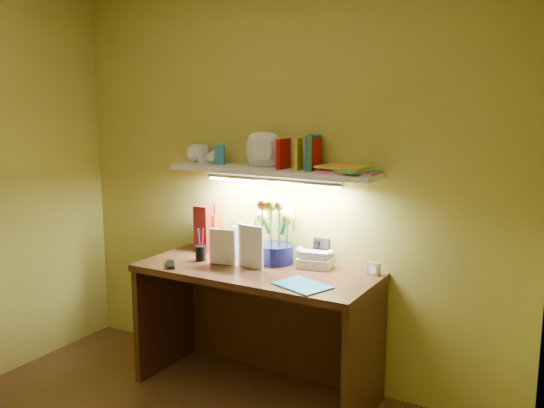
{
  "coord_description": "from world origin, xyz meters",
  "views": [
    {
      "loc": [
        1.75,
        -1.68,
        1.73
      ],
      "look_at": [
        0.02,
        1.35,
        1.11
      ],
      "focal_mm": 40.0,
      "sensor_mm": 36.0,
      "label": 1
    }
  ],
  "objects_px": {
    "whisky_bottle": "(213,227)",
    "flower_bouquet": "(275,231)",
    "desk_clock": "(374,269)",
    "desk": "(256,330)",
    "telephone": "(315,258)"
  },
  "relations": [
    {
      "from": "flower_bouquet",
      "to": "whisky_bottle",
      "type": "height_order",
      "value": "flower_bouquet"
    },
    {
      "from": "telephone",
      "to": "desk",
      "type": "bearing_deg",
      "value": -155.34
    },
    {
      "from": "desk_clock",
      "to": "whisky_bottle",
      "type": "height_order",
      "value": "whisky_bottle"
    },
    {
      "from": "desk",
      "to": "flower_bouquet",
      "type": "xyz_separation_m",
      "value": [
        0.03,
        0.17,
        0.57
      ]
    },
    {
      "from": "desk",
      "to": "telephone",
      "type": "height_order",
      "value": "telephone"
    },
    {
      "from": "desk_clock",
      "to": "telephone",
      "type": "bearing_deg",
      "value": -163.41
    },
    {
      "from": "flower_bouquet",
      "to": "desk_clock",
      "type": "bearing_deg",
      "value": 5.67
    },
    {
      "from": "desk",
      "to": "telephone",
      "type": "bearing_deg",
      "value": 34.14
    },
    {
      "from": "whisky_bottle",
      "to": "flower_bouquet",
      "type": "bearing_deg",
      "value": -8.88
    },
    {
      "from": "flower_bouquet",
      "to": "desk_clock",
      "type": "relative_size",
      "value": 5.54
    },
    {
      "from": "flower_bouquet",
      "to": "telephone",
      "type": "bearing_deg",
      "value": 5.95
    },
    {
      "from": "desk",
      "to": "telephone",
      "type": "relative_size",
      "value": 7.27
    },
    {
      "from": "flower_bouquet",
      "to": "desk_clock",
      "type": "distance_m",
      "value": 0.62
    },
    {
      "from": "desk",
      "to": "whisky_bottle",
      "type": "bearing_deg",
      "value": 152.39
    },
    {
      "from": "telephone",
      "to": "flower_bouquet",
      "type": "bearing_deg",
      "value": 176.47
    }
  ]
}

